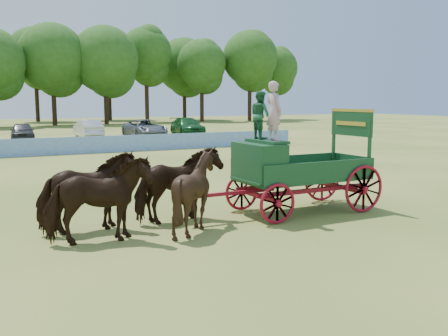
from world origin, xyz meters
TOP-DOWN VIEW (x-y plane):
  - ground at (0.00, 0.00)m, footprint 160.00×160.00m
  - horse_lead_left at (-6.98, -1.75)m, footprint 2.45×1.27m
  - horse_lead_right at (-6.98, -0.65)m, footprint 2.43×1.23m
  - horse_wheel_left at (-4.58, -1.75)m, footprint 1.85×1.65m
  - horse_wheel_right at (-4.58, -0.65)m, footprint 2.52×1.50m
  - farm_dray at (-1.60, -1.19)m, footprint 6.00×2.00m
  - sponsor_banner at (-1.00, 18.00)m, footprint 26.00×0.08m
  - parked_cars at (-5.69, 29.83)m, footprint 37.69×7.16m
  - treeline at (-3.46, 59.60)m, footprint 89.07×23.54m

SIDE VIEW (x-z plane):
  - ground at x=0.00m, z-range 0.00..0.00m
  - sponsor_banner at x=-1.00m, z-range 0.00..1.05m
  - parked_cars at x=-5.69m, z-range -0.04..1.57m
  - horse_lead_left at x=-6.98m, z-range 0.00..2.00m
  - horse_lead_right at x=-6.98m, z-range 0.00..2.00m
  - horse_wheel_right at x=-4.58m, z-range 0.00..2.00m
  - horse_wheel_left at x=-4.58m, z-range 0.00..2.00m
  - farm_dray at x=-1.60m, z-range -0.31..3.45m
  - treeline at x=-3.46m, z-range 1.82..16.63m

